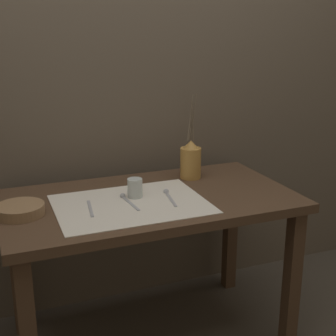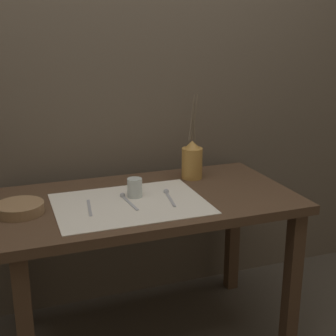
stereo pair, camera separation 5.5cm
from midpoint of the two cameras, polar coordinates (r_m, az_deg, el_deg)
stone_wall_back at (r=2.34m, az=-6.80°, el=11.42°), size 7.00×0.06×2.40m
wooden_table at (r=2.06m, az=-2.96°, el=-6.08°), size 1.25×0.68×0.71m
linen_cloth at (r=1.94m, az=-5.35°, el=-4.39°), size 0.62×0.46×0.00m
pitcher_with_flowers at (r=2.25m, az=2.08°, el=0.93°), size 0.10×0.10×0.41m
wooden_bowl at (r=1.92m, az=-18.37°, el=-4.88°), size 0.19×0.19×0.04m
glass_tumbler_near at (r=2.00m, az=-4.84°, el=-2.44°), size 0.06×0.06×0.08m
knife_center at (r=1.91m, az=-10.27°, el=-4.89°), size 0.03×0.18×0.00m
spoon_outer at (r=1.99m, az=-5.99°, el=-3.74°), size 0.03×0.19×0.02m
spoon_inner at (r=2.03m, az=-0.80°, el=-3.23°), size 0.04×0.19×0.02m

